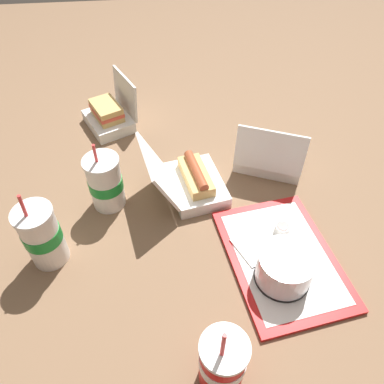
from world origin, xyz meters
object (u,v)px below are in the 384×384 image
(ketchup_cup, at_px, (282,228))
(clamshell_sandwich_back, at_px, (110,115))
(clamshell_hotdog_center, at_px, (191,181))
(soda_cup_back, at_px, (42,236))
(soda_cup_left, at_px, (105,182))
(soda_cup_front, at_px, (222,362))
(clamshell_hotdog_corner, at_px, (270,156))
(food_tray, at_px, (282,258))
(cake_container, at_px, (285,268))
(plastic_fork, at_px, (296,245))

(ketchup_cup, xyz_separation_m, clamshell_sandwich_back, (-0.54, -0.47, 0.02))
(clamshell_hotdog_center, xyz_separation_m, clamshell_sandwich_back, (-0.35, -0.25, 0.00))
(ketchup_cup, xyz_separation_m, soda_cup_back, (0.01, -0.60, 0.06))
(soda_cup_left, bearing_deg, soda_cup_front, 25.84)
(clamshell_hotdog_corner, bearing_deg, soda_cup_left, -78.15)
(food_tray, relative_size, clamshell_hotdog_center, 1.58)
(cake_container, relative_size, clamshell_hotdog_center, 0.53)
(food_tray, height_order, soda_cup_left, soda_cup_left)
(clamshell_hotdog_center, bearing_deg, soda_cup_back, -62.76)
(plastic_fork, distance_m, clamshell_sandwich_back, 0.77)
(ketchup_cup, xyz_separation_m, clamshell_hotdog_center, (-0.19, -0.22, 0.01))
(plastic_fork, relative_size, clamshell_sandwich_back, 0.50)
(plastic_fork, height_order, soda_cup_back, soda_cup_back)
(cake_container, relative_size, ketchup_cup, 3.38)
(clamshell_hotdog_corner, xyz_separation_m, soda_cup_back, (0.28, -0.63, 0.05))
(ketchup_cup, bearing_deg, clamshell_sandwich_back, -138.81)
(clamshell_sandwich_back, bearing_deg, clamshell_hotdog_center, 35.46)
(clamshell_sandwich_back, bearing_deg, soda_cup_left, 1.58)
(plastic_fork, distance_m, clamshell_hotdog_corner, 0.32)
(cake_container, height_order, clamshell_sandwich_back, clamshell_sandwich_back)
(plastic_fork, height_order, clamshell_hotdog_center, clamshell_hotdog_center)
(soda_cup_left, distance_m, soda_cup_front, 0.56)
(clamshell_hotdog_center, bearing_deg, clamshell_hotdog_corner, 107.72)
(ketchup_cup, bearing_deg, food_tray, -13.62)
(ketchup_cup, distance_m, clamshell_hotdog_corner, 0.27)
(soda_cup_front, bearing_deg, soda_cup_back, -130.75)
(ketchup_cup, distance_m, soda_cup_left, 0.50)
(soda_cup_back, bearing_deg, food_tray, 83.11)
(food_tray, distance_m, cake_container, 0.08)
(clamshell_hotdog_center, height_order, soda_cup_front, soda_cup_front)
(food_tray, bearing_deg, soda_cup_back, -96.89)
(ketchup_cup, relative_size, plastic_fork, 0.36)
(soda_cup_front, bearing_deg, clamshell_sandwich_back, -163.86)
(ketchup_cup, xyz_separation_m, plastic_fork, (0.05, 0.03, -0.01))
(soda_cup_left, height_order, soda_cup_front, soda_cup_left)
(cake_container, distance_m, clamshell_sandwich_back, 0.80)
(clamshell_hotdog_corner, height_order, soda_cup_back, soda_cup_back)
(clamshell_hotdog_center, distance_m, soda_cup_left, 0.25)
(clamshell_hotdog_corner, height_order, soda_cup_front, soda_cup_front)
(soda_cup_front, bearing_deg, clamshell_hotdog_corner, 157.62)
(soda_cup_front, height_order, soda_cup_back, soda_cup_back)
(clamshell_sandwich_back, relative_size, soda_cup_front, 1.03)
(ketchup_cup, xyz_separation_m, soda_cup_front, (0.34, -0.22, 0.05))
(clamshell_hotdog_center, relative_size, soda_cup_back, 1.08)
(soda_cup_front, distance_m, soda_cup_back, 0.51)
(soda_cup_back, bearing_deg, cake_container, 77.23)
(clamshell_hotdog_center, bearing_deg, clamshell_sandwich_back, -144.54)
(food_tray, xyz_separation_m, clamshell_sandwich_back, (-0.62, -0.45, 0.04))
(clamshell_sandwich_back, height_order, soda_cup_front, soda_cup_front)
(soda_cup_left, bearing_deg, ketchup_cup, 70.26)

